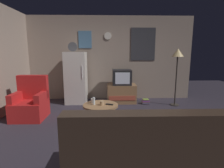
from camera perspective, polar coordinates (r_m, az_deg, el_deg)
ground_plane at (r=3.45m, az=-0.40°, el=-15.07°), size 12.00×12.00×0.00m
wall_with_art at (r=5.57m, az=-0.86°, el=8.42°), size 5.20×0.12×2.59m
fridge at (r=5.23m, az=-11.69°, el=2.08°), size 0.60×0.62×1.77m
tv_stand at (r=5.23m, az=3.14°, el=-3.08°), size 0.84×0.53×0.55m
crt_tv at (r=5.14m, az=3.23°, el=2.29°), size 0.54×0.51×0.44m
standing_lamp at (r=5.11m, az=20.72°, el=8.25°), size 0.32×0.32×1.59m
coffee_table at (r=3.67m, az=-3.74°, el=-9.92°), size 0.72×0.72×0.43m
wine_glass at (r=3.58m, az=-5.98°, el=-5.57°), size 0.05×0.05×0.15m
mug_ceramic_white at (r=3.72m, az=-6.35°, el=-5.48°), size 0.08×0.08×0.09m
mug_ceramic_tan at (r=3.53m, az=-3.38°, el=-6.30°), size 0.08×0.08×0.09m
remote_control at (r=3.56m, az=-0.85°, el=-6.69°), size 0.16×0.09×0.02m
armchair at (r=4.40m, az=-25.15°, el=-5.77°), size 0.68×0.68×0.96m
couch at (r=2.15m, az=10.51°, el=-22.59°), size 1.70×0.80×0.92m
book_stack at (r=5.21m, az=10.98°, el=-5.64°), size 0.22×0.17×0.14m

